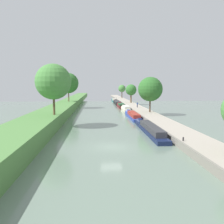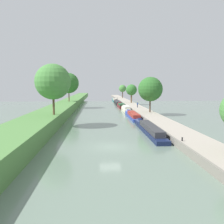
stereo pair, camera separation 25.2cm
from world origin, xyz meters
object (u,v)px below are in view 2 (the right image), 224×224
narrowboat_cream (126,109)px  mooring_bollard_near (182,139)px  narrowboat_blue (133,115)px  mooring_bollard_far (117,98)px  narrowboat_navy (149,129)px  person_walking (138,104)px  narrowboat_black (118,103)px  narrowboat_maroon (121,106)px  narrowboat_teal (115,100)px

narrowboat_cream → mooring_bollard_near: (1.67, -39.25, 0.45)m
narrowboat_blue → mooring_bollard_far: size_ratio=31.21×
narrowboat_navy → mooring_bollard_near: 9.26m
mooring_bollard_far → mooring_bollard_near: bearing=-90.0°
narrowboat_blue → person_walking: 15.80m
narrowboat_blue → narrowboat_black: narrowboat_black is taller
person_walking → mooring_bollard_far: 46.27m
narrowboat_blue → mooring_bollard_near: size_ratio=31.21×
narrowboat_cream → person_walking: size_ratio=6.14×
narrowboat_blue → narrowboat_maroon: bearing=90.0°
narrowboat_blue → person_walking: (3.82, 15.28, 1.22)m
narrowboat_blue → narrowboat_black: (0.00, 38.94, 0.03)m
mooring_bollard_far → narrowboat_maroon: bearing=-92.9°
person_walking → mooring_bollard_near: person_walking is taller
narrowboat_navy → mooring_bollard_near: narrowboat_navy is taller
narrowboat_black → mooring_bollard_near: size_ratio=34.55×
narrowboat_navy → person_walking: 32.15m
narrowboat_maroon → mooring_bollard_near: size_ratio=23.39×
mooring_bollard_near → mooring_bollard_far: same height
narrowboat_blue → narrowboat_teal: bearing=89.9°
narrowboat_navy → narrowboat_cream: 30.18m
mooring_bollard_near → mooring_bollard_far: 87.18m
narrowboat_teal → person_walking: person_walking is taller
narrowboat_navy → narrowboat_maroon: narrowboat_maroon is taller
narrowboat_navy → narrowboat_blue: narrowboat_navy is taller
narrowboat_maroon → narrowboat_black: bearing=90.1°
mooring_bollard_near → narrowboat_teal: bearing=91.3°
narrowboat_blue → narrowboat_cream: size_ratio=1.38×
narrowboat_teal → person_walking: (3.75, -39.68, 1.25)m
narrowboat_cream → person_walking: 4.17m
narrowboat_blue → mooring_bollard_near: mooring_bollard_near is taller
narrowboat_cream → person_walking: bearing=25.2°
narrowboat_blue → narrowboat_cream: bearing=89.3°
narrowboat_navy → narrowboat_teal: 71.57m
mooring_bollard_near → narrowboat_blue: bearing=94.1°
narrowboat_navy → narrowboat_blue: (-0.01, 16.62, -0.04)m
narrowboat_navy → narrowboat_cream: (0.16, 30.18, 0.09)m
narrowboat_teal → person_walking: size_ratio=8.82×
narrowboat_black → narrowboat_blue: bearing=-90.0°
narrowboat_black → narrowboat_teal: bearing=89.8°
narrowboat_maroon → narrowboat_black: 13.75m
narrowboat_cream → narrowboat_teal: bearing=90.1°
narrowboat_blue → narrowboat_teal: (0.06, 54.96, -0.03)m
narrowboat_teal → mooring_bollard_near: (1.77, -80.64, 0.60)m
narrowboat_black → narrowboat_teal: narrowboat_black is taller
narrowboat_black → mooring_bollard_far: narrowboat_black is taller
narrowboat_cream → narrowboat_teal: size_ratio=0.70×
narrowboat_blue → narrowboat_black: bearing=90.0°
narrowboat_maroon → mooring_bollard_near: narrowboat_maroon is taller
narrowboat_blue → narrowboat_maroon: 25.18m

